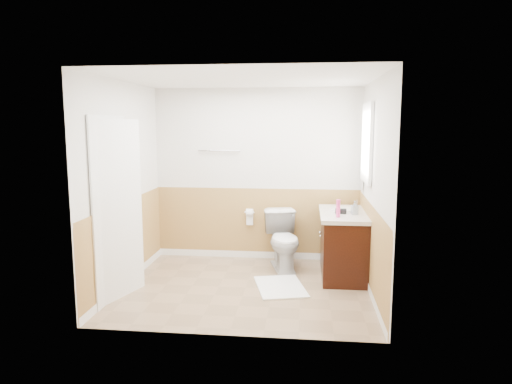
# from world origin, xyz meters

# --- Properties ---
(floor) EXTENTS (3.00, 3.00, 0.00)m
(floor) POSITION_xyz_m (0.00, 0.00, 0.00)
(floor) COLOR #8C7051
(floor) RESTS_ON ground
(ceiling) EXTENTS (3.00, 3.00, 0.00)m
(ceiling) POSITION_xyz_m (0.00, 0.00, 2.50)
(ceiling) COLOR white
(ceiling) RESTS_ON floor
(wall_back) EXTENTS (3.00, 0.00, 3.00)m
(wall_back) POSITION_xyz_m (0.00, 1.30, 1.25)
(wall_back) COLOR silver
(wall_back) RESTS_ON floor
(wall_front) EXTENTS (3.00, 0.00, 3.00)m
(wall_front) POSITION_xyz_m (0.00, -1.30, 1.25)
(wall_front) COLOR silver
(wall_front) RESTS_ON floor
(wall_left) EXTENTS (0.00, 3.00, 3.00)m
(wall_left) POSITION_xyz_m (-1.50, 0.00, 1.25)
(wall_left) COLOR silver
(wall_left) RESTS_ON floor
(wall_right) EXTENTS (0.00, 3.00, 3.00)m
(wall_right) POSITION_xyz_m (1.50, 0.00, 1.25)
(wall_right) COLOR silver
(wall_right) RESTS_ON floor
(wainscot_back) EXTENTS (3.00, 0.00, 3.00)m
(wainscot_back) POSITION_xyz_m (0.00, 1.29, 0.50)
(wainscot_back) COLOR #B48C48
(wainscot_back) RESTS_ON floor
(wainscot_front) EXTENTS (3.00, 0.00, 3.00)m
(wainscot_front) POSITION_xyz_m (0.00, -1.29, 0.50)
(wainscot_front) COLOR #B48C48
(wainscot_front) RESTS_ON floor
(wainscot_left) EXTENTS (0.00, 2.60, 2.60)m
(wainscot_left) POSITION_xyz_m (-1.49, 0.00, 0.50)
(wainscot_left) COLOR #B48C48
(wainscot_left) RESTS_ON floor
(wainscot_right) EXTENTS (0.00, 2.60, 2.60)m
(wainscot_right) POSITION_xyz_m (1.49, 0.00, 0.50)
(wainscot_right) COLOR #B48C48
(wainscot_right) RESTS_ON floor
(toilet) EXTENTS (0.62, 0.86, 0.79)m
(toilet) POSITION_xyz_m (0.42, 0.84, 0.39)
(toilet) COLOR silver
(toilet) RESTS_ON floor
(bath_mat) EXTENTS (0.73, 0.91, 0.02)m
(bath_mat) POSITION_xyz_m (0.42, 0.05, 0.01)
(bath_mat) COLOR white
(bath_mat) RESTS_ON floor
(vanity_cabinet) EXTENTS (0.55, 1.10, 0.80)m
(vanity_cabinet) POSITION_xyz_m (1.21, 0.60, 0.40)
(vanity_cabinet) COLOR black
(vanity_cabinet) RESTS_ON floor
(vanity_knob_left) EXTENTS (0.03, 0.03, 0.03)m
(vanity_knob_left) POSITION_xyz_m (0.91, 0.50, 0.55)
(vanity_knob_left) COLOR white
(vanity_knob_left) RESTS_ON vanity_cabinet
(vanity_knob_right) EXTENTS (0.03, 0.03, 0.03)m
(vanity_knob_right) POSITION_xyz_m (0.91, 0.70, 0.55)
(vanity_knob_right) COLOR silver
(vanity_knob_right) RESTS_ON vanity_cabinet
(countertop) EXTENTS (0.60, 1.15, 0.05)m
(countertop) POSITION_xyz_m (1.20, 0.60, 0.83)
(countertop) COLOR beige
(countertop) RESTS_ON vanity_cabinet
(sink_basin) EXTENTS (0.36, 0.36, 0.02)m
(sink_basin) POSITION_xyz_m (1.21, 0.75, 0.86)
(sink_basin) COLOR silver
(sink_basin) RESTS_ON countertop
(faucet) EXTENTS (0.02, 0.02, 0.14)m
(faucet) POSITION_xyz_m (1.39, 0.75, 0.92)
(faucet) COLOR silver
(faucet) RESTS_ON countertop
(lotion_bottle) EXTENTS (0.05, 0.05, 0.22)m
(lotion_bottle) POSITION_xyz_m (1.11, 0.27, 0.96)
(lotion_bottle) COLOR #ED3D90
(lotion_bottle) RESTS_ON countertop
(soap_dispenser) EXTENTS (0.09, 0.09, 0.17)m
(soap_dispenser) POSITION_xyz_m (1.33, 0.47, 0.94)
(soap_dispenser) COLOR #8C969E
(soap_dispenser) RESTS_ON countertop
(hair_dryer_body) EXTENTS (0.14, 0.07, 0.07)m
(hair_dryer_body) POSITION_xyz_m (1.16, 0.49, 0.89)
(hair_dryer_body) COLOR black
(hair_dryer_body) RESTS_ON countertop
(hair_dryer_handle) EXTENTS (0.03, 0.03, 0.07)m
(hair_dryer_handle) POSITION_xyz_m (1.13, 0.52, 0.86)
(hair_dryer_handle) COLOR black
(hair_dryer_handle) RESTS_ON countertop
(mirror_panel) EXTENTS (0.02, 0.35, 0.90)m
(mirror_panel) POSITION_xyz_m (1.48, 1.10, 1.55)
(mirror_panel) COLOR silver
(mirror_panel) RESTS_ON wall_right
(window_frame) EXTENTS (0.04, 0.80, 1.00)m
(window_frame) POSITION_xyz_m (1.47, 0.59, 1.75)
(window_frame) COLOR white
(window_frame) RESTS_ON wall_right
(window_glass) EXTENTS (0.01, 0.70, 0.90)m
(window_glass) POSITION_xyz_m (1.49, 0.59, 1.75)
(window_glass) COLOR white
(window_glass) RESTS_ON wall_right
(door) EXTENTS (0.29, 0.78, 2.04)m
(door) POSITION_xyz_m (-1.40, -0.45, 1.02)
(door) COLOR white
(door) RESTS_ON wall_left
(door_frame) EXTENTS (0.02, 0.92, 2.10)m
(door_frame) POSITION_xyz_m (-1.48, -0.45, 1.03)
(door_frame) COLOR white
(door_frame) RESTS_ON wall_left
(door_knob) EXTENTS (0.06, 0.06, 0.06)m
(door_knob) POSITION_xyz_m (-1.34, -0.12, 0.95)
(door_knob) COLOR silver
(door_knob) RESTS_ON door
(towel_bar) EXTENTS (0.62, 0.02, 0.02)m
(towel_bar) POSITION_xyz_m (-0.55, 1.25, 1.60)
(towel_bar) COLOR silver
(towel_bar) RESTS_ON wall_back
(tp_holder_bar) EXTENTS (0.14, 0.02, 0.02)m
(tp_holder_bar) POSITION_xyz_m (-0.10, 1.23, 0.70)
(tp_holder_bar) COLOR silver
(tp_holder_bar) RESTS_ON wall_back
(tp_roll) EXTENTS (0.10, 0.11, 0.11)m
(tp_roll) POSITION_xyz_m (-0.10, 1.23, 0.70)
(tp_roll) COLOR white
(tp_roll) RESTS_ON tp_holder_bar
(tp_sheet) EXTENTS (0.10, 0.01, 0.16)m
(tp_sheet) POSITION_xyz_m (-0.10, 1.23, 0.59)
(tp_sheet) COLOR white
(tp_sheet) RESTS_ON tp_roll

